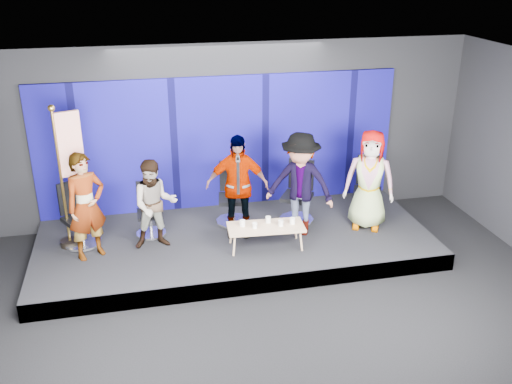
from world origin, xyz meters
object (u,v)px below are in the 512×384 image
mug_d (281,223)px  flag_stand (69,173)px  coffee_table (266,228)px  panelist_d (300,184)px  mug_b (255,225)px  chair_b (150,218)px  mug_c (268,220)px  chair_e (367,197)px  mug_e (292,221)px  chair_d (298,202)px  panelist_c (237,186)px  mug_a (243,223)px  panelist_b (155,204)px  chair_c (233,203)px  chair_a (80,225)px  panelist_e (369,180)px  panelist_a (86,206)px

mug_d → flag_stand: bearing=165.7°
coffee_table → panelist_d: bearing=30.2°
coffee_table → mug_d: (0.25, -0.05, 0.08)m
panelist_d → mug_b: 1.14m
mug_b → flag_stand: 3.23m
chair_b → mug_c: (1.98, -0.81, 0.14)m
chair_e → mug_e: (-1.74, -0.87, 0.08)m
chair_d → mug_c: size_ratio=10.76×
panelist_c → mug_a: 0.70m
panelist_b → chair_c: size_ratio=1.37×
panelist_d → chair_d: bearing=108.0°
mug_a → flag_stand: 3.02m
mug_e → mug_a: bearing=173.8°
chair_c → mug_a: chair_c is taller
chair_a → panelist_e: 5.18m
panelist_c → panelist_b: bearing=-164.3°
chair_a → panelist_b: 1.41m
panelist_c → panelist_d: size_ratio=0.99×
panelist_b → panelist_e: size_ratio=0.85×
panelist_e → coffee_table: bearing=-143.3°
chair_c → panelist_e: (2.38, -0.72, 0.55)m
chair_d → mug_b: bearing=-106.1°
chair_b → chair_e: chair_e is taller
panelist_e → mug_d: size_ratio=18.14×
panelist_b → chair_d: panelist_b is taller
panelist_b → mug_e: size_ratio=14.83×
panelist_d → mug_a: (-1.11, -0.33, -0.49)m
chair_c → panelist_d: (1.09, -0.69, 0.56)m
chair_b → mug_a: size_ratio=8.95×
panelist_e → chair_e: bearing=93.3°
panelist_e → mug_e: bearing=-139.8°
panelist_a → flag_stand: bearing=90.0°
mug_a → flag_stand: size_ratio=0.04×
panelist_a → chair_b: size_ratio=1.87×
panelist_a → chair_a: bearing=83.9°
chair_c → chair_d: (1.21, -0.20, 0.00)m
chair_d → mug_a: bearing=-114.5°
chair_c → mug_e: chair_c is taller
panelist_d → mug_a: bearing=-131.7°
chair_d → mug_b: chair_d is taller
panelist_d → mug_b: bearing=-122.3°
flag_stand → chair_d: bearing=-16.8°
chair_b → chair_e: size_ratio=0.85×
panelist_d → chair_e: (1.49, 0.44, -0.57)m
chair_b → mug_b: (1.71, -0.97, 0.13)m
mug_d → panelist_c: bearing=134.0°
chair_a → mug_a: bearing=-43.9°
panelist_e → mug_a: panelist_e is taller
flag_stand → chair_e: bearing=-17.7°
chair_e → panelist_e: 0.75m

